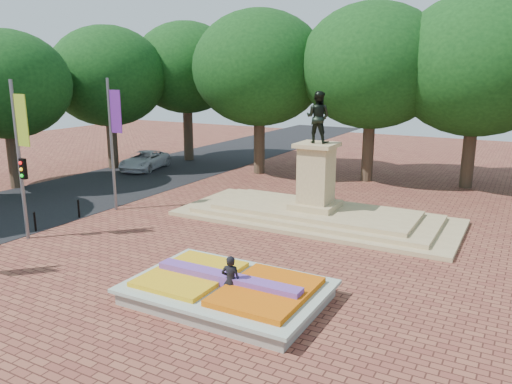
{
  "coord_description": "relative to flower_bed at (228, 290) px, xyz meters",
  "views": [
    {
      "loc": [
        9.07,
        -14.75,
        7.3
      ],
      "look_at": [
        -1.09,
        3.75,
        2.2
      ],
      "focal_mm": 35.0,
      "sensor_mm": 36.0,
      "label": 1
    }
  ],
  "objects": [
    {
      "name": "ground",
      "position": [
        -1.03,
        2.0,
        -0.38
      ],
      "size": [
        90.0,
        90.0,
        0.0
      ],
      "primitive_type": "plane",
      "color": "brown",
      "rests_on": "ground"
    },
    {
      "name": "bollard_row",
      "position": [
        -11.73,
        0.5,
        0.15
      ],
      "size": [
        0.12,
        13.12,
        0.98
      ],
      "color": "black",
      "rests_on": "ground"
    },
    {
      "name": "van",
      "position": [
        -17.52,
        16.09,
        0.32
      ],
      "size": [
        3.46,
        5.43,
        1.4
      ],
      "primitive_type": "imported",
      "rotation": [
        0.0,
        0.0,
        0.24
      ],
      "color": "silver",
      "rests_on": "ground"
    },
    {
      "name": "banner_poles",
      "position": [
        -11.1,
        0.69,
        3.5
      ],
      "size": [
        0.88,
        11.17,
        7.0
      ],
      "color": "slate",
      "rests_on": "ground"
    },
    {
      "name": "pedestrian",
      "position": [
        0.24,
        -0.22,
        0.46
      ],
      "size": [
        0.7,
        0.56,
        1.67
      ],
      "primitive_type": "imported",
      "rotation": [
        0.0,
        0.0,
        3.44
      ],
      "color": "black",
      "rests_on": "ground"
    },
    {
      "name": "asphalt_street",
      "position": [
        -16.03,
        7.0,
        -0.37
      ],
      "size": [
        9.0,
        90.0,
        0.02
      ],
      "primitive_type": "cube",
      "color": "black",
      "rests_on": "ground"
    },
    {
      "name": "tree_row_back",
      "position": [
        1.31,
        20.0,
        6.29
      ],
      "size": [
        44.8,
        8.8,
        10.43
      ],
      "color": "#3A2C20",
      "rests_on": "ground"
    },
    {
      "name": "monument",
      "position": [
        -1.03,
        10.0,
        0.5
      ],
      "size": [
        14.0,
        6.0,
        6.4
      ],
      "color": "tan",
      "rests_on": "ground"
    },
    {
      "name": "flower_bed",
      "position": [
        0.0,
        0.0,
        0.0
      ],
      "size": [
        6.3,
        4.3,
        0.91
      ],
      "color": "gray",
      "rests_on": "ground"
    }
  ]
}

